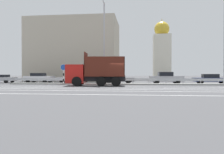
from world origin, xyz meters
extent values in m
plane|color=#424244|center=(0.00, 0.00, 0.00)|extent=(320.00, 320.00, 0.00)
cube|color=silver|center=(-2.94, -1.91, 0.00)|extent=(53.33, 0.16, 0.01)
cube|color=silver|center=(-2.94, -4.06, 0.00)|extent=(53.33, 0.16, 0.01)
cube|color=silver|center=(-2.94, -5.67, 0.00)|extent=(53.33, 0.16, 0.01)
cube|color=silver|center=(-2.94, -7.55, 0.00)|extent=(53.33, 0.16, 0.01)
cube|color=silver|center=(-2.94, -10.64, 0.00)|extent=(53.33, 0.16, 0.01)
cube|color=gray|center=(0.00, 2.62, 0.09)|extent=(29.33, 1.10, 0.18)
cube|color=#9EA0A5|center=(0.00, 3.76, 0.62)|extent=(53.33, 0.04, 0.32)
cylinder|color=#ADADB2|center=(-15.82, 3.76, 0.31)|extent=(0.09, 0.09, 0.62)
cylinder|color=#ADADB2|center=(-13.71, 3.76, 0.31)|extent=(0.09, 0.09, 0.62)
cylinder|color=#ADADB2|center=(-11.60, 3.76, 0.31)|extent=(0.09, 0.09, 0.62)
cylinder|color=#ADADB2|center=(-9.49, 3.76, 0.31)|extent=(0.09, 0.09, 0.62)
cylinder|color=#ADADB2|center=(-7.38, 3.76, 0.31)|extent=(0.09, 0.09, 0.62)
cylinder|color=#ADADB2|center=(-5.27, 3.76, 0.31)|extent=(0.09, 0.09, 0.62)
cylinder|color=#ADADB2|center=(-3.16, 3.76, 0.31)|extent=(0.09, 0.09, 0.62)
cylinder|color=#ADADB2|center=(-1.05, 3.76, 0.31)|extent=(0.09, 0.09, 0.62)
cylinder|color=#ADADB2|center=(1.05, 3.76, 0.31)|extent=(0.09, 0.09, 0.62)
cylinder|color=#ADADB2|center=(3.16, 3.76, 0.31)|extent=(0.09, 0.09, 0.62)
cylinder|color=#ADADB2|center=(5.27, 3.76, 0.31)|extent=(0.09, 0.09, 0.62)
cylinder|color=#ADADB2|center=(7.38, 3.76, 0.31)|extent=(0.09, 0.09, 0.62)
cylinder|color=#ADADB2|center=(9.49, 3.76, 0.31)|extent=(0.09, 0.09, 0.62)
cylinder|color=#ADADB2|center=(11.60, 3.76, 0.31)|extent=(0.09, 0.09, 0.62)
cube|color=red|center=(-5.22, -0.33, 1.33)|extent=(2.17, 2.58, 2.04)
cube|color=black|center=(-6.21, -0.42, 1.68)|extent=(0.22, 2.06, 0.78)
cube|color=black|center=(-6.24, -0.42, 0.47)|extent=(0.32, 2.36, 0.24)
cube|color=black|center=(-1.96, -0.02, 0.79)|extent=(4.68, 1.74, 0.53)
cube|color=#511E14|center=(-1.96, -0.02, 1.11)|extent=(4.59, 2.71, 0.12)
cube|color=#511E14|center=(-1.86, -1.12, 2.19)|extent=(4.38, 0.51, 2.04)
cube|color=#511E14|center=(-2.07, 1.08, 2.19)|extent=(4.38, 0.51, 2.04)
cube|color=#511E14|center=(-4.10, -0.22, 2.45)|extent=(0.31, 2.31, 2.56)
cube|color=#511E14|center=(0.17, 0.18, 2.19)|extent=(0.31, 2.31, 2.04)
cylinder|color=black|center=(-4.82, -1.47, 0.52)|extent=(1.07, 0.42, 1.04)
cylinder|color=black|center=(-5.03, 0.88, 0.52)|extent=(1.07, 0.42, 1.04)
cylinder|color=black|center=(-2.20, -1.23, 0.52)|extent=(1.07, 0.42, 1.04)
cylinder|color=black|center=(-2.42, 1.12, 0.52)|extent=(1.07, 0.42, 1.04)
cylinder|color=black|center=(-0.60, -1.08, 0.52)|extent=(1.07, 0.42, 1.04)
cylinder|color=black|center=(-0.82, 1.27, 0.52)|extent=(1.07, 0.42, 1.04)
cylinder|color=white|center=(-7.69, 2.62, 0.18)|extent=(0.16, 0.16, 0.36)
cylinder|color=black|center=(-7.69, 2.62, 0.55)|extent=(0.16, 0.16, 0.36)
cylinder|color=white|center=(-7.69, 2.62, 0.91)|extent=(0.16, 0.16, 0.36)
cylinder|color=black|center=(-7.69, 2.62, 1.27)|extent=(0.16, 0.16, 0.36)
cylinder|color=white|center=(-7.69, 2.62, 1.64)|extent=(0.16, 0.16, 0.36)
cylinder|color=#1E4CB2|center=(-7.69, 2.62, 2.18)|extent=(0.73, 0.03, 0.73)
cylinder|color=white|center=(-7.69, 2.62, 2.18)|extent=(0.79, 0.02, 0.79)
cylinder|color=#ADADB2|center=(-2.46, 2.75, 5.12)|extent=(0.18, 0.18, 10.24)
cylinder|color=#ADADB2|center=(-2.41, 1.67, 10.09)|extent=(0.19, 2.17, 0.10)
cylinder|color=#ADADB2|center=(11.76, 2.45, 5.01)|extent=(0.18, 0.18, 10.02)
cube|color=#A3A3A8|center=(-18.89, 6.55, 0.58)|extent=(4.45, 1.89, 0.55)
cube|color=black|center=(-18.76, 6.56, 1.04)|extent=(1.88, 1.62, 0.38)
cylinder|color=black|center=(-17.50, 5.72, 0.30)|extent=(0.60, 0.21, 0.60)
cylinder|color=black|center=(-17.54, 7.44, 0.30)|extent=(0.60, 0.21, 0.60)
cube|color=silver|center=(-12.99, 7.00, 0.66)|extent=(4.53, 2.07, 0.72)
cube|color=black|center=(-13.13, 7.01, 1.25)|extent=(1.97, 1.65, 0.45)
cylinder|color=black|center=(-11.57, 7.69, 0.30)|extent=(0.62, 0.25, 0.60)
cylinder|color=black|center=(-11.71, 6.08, 0.30)|extent=(0.62, 0.25, 0.60)
cylinder|color=black|center=(-14.28, 7.92, 0.30)|extent=(0.62, 0.25, 0.60)
cylinder|color=black|center=(-14.42, 6.32, 0.30)|extent=(0.62, 0.25, 0.60)
cube|color=#A3A3A8|center=(-7.44, 6.28, 0.57)|extent=(4.83, 1.73, 0.55)
cube|color=black|center=(-7.30, 6.28, 1.10)|extent=(2.03, 1.51, 0.50)
cylinder|color=black|center=(-8.93, 5.46, 0.30)|extent=(0.60, 0.20, 0.60)
cylinder|color=black|center=(-8.94, 7.07, 0.30)|extent=(0.60, 0.20, 0.60)
cylinder|color=black|center=(-5.94, 5.48, 0.30)|extent=(0.60, 0.20, 0.60)
cylinder|color=black|center=(-5.95, 7.09, 0.30)|extent=(0.60, 0.20, 0.60)
cube|color=black|center=(-0.85, 6.44, 0.54)|extent=(4.33, 2.20, 0.49)
cube|color=black|center=(-0.98, 6.45, 1.03)|extent=(1.87, 1.82, 0.47)
cylinder|color=black|center=(0.51, 7.28, 0.30)|extent=(0.61, 0.24, 0.60)
cylinder|color=black|center=(0.40, 5.44, 0.30)|extent=(0.61, 0.24, 0.60)
cylinder|color=black|center=(-2.10, 7.44, 0.30)|extent=(0.61, 0.24, 0.60)
cylinder|color=black|center=(-2.21, 5.60, 0.30)|extent=(0.61, 0.24, 0.60)
cube|color=#A3A3A8|center=(5.67, 6.48, 0.67)|extent=(4.61, 2.02, 0.75)
cube|color=black|center=(5.54, 6.47, 1.33)|extent=(2.00, 1.62, 0.56)
cylinder|color=black|center=(7.00, 7.38, 0.30)|extent=(0.61, 0.25, 0.60)
cylinder|color=black|center=(7.12, 5.79, 0.30)|extent=(0.61, 0.25, 0.60)
cylinder|color=black|center=(4.22, 7.16, 0.30)|extent=(0.61, 0.25, 0.60)
cylinder|color=black|center=(4.35, 5.57, 0.30)|extent=(0.61, 0.25, 0.60)
cube|color=navy|center=(11.78, 6.92, 0.56)|extent=(4.87, 1.97, 0.51)
cube|color=black|center=(11.63, 6.93, 1.07)|extent=(2.09, 1.61, 0.51)
cylinder|color=black|center=(13.30, 7.64, 0.30)|extent=(0.61, 0.23, 0.60)
cylinder|color=black|center=(10.35, 7.81, 0.30)|extent=(0.61, 0.23, 0.60)
cylinder|color=black|center=(10.25, 6.20, 0.30)|extent=(0.61, 0.23, 0.60)
cube|color=#B7AD99|center=(-10.40, 17.35, 5.81)|extent=(16.53, 10.13, 11.61)
cube|color=silver|center=(7.01, 24.02, 4.91)|extent=(3.60, 3.60, 9.81)
sphere|color=gold|center=(7.01, 24.02, 11.11)|extent=(3.24, 3.24, 3.24)
cone|color=gold|center=(7.01, 24.02, 13.01)|extent=(0.30, 0.30, 1.20)
camera|label=1|loc=(1.60, -24.33, 1.30)|focal=35.00mm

